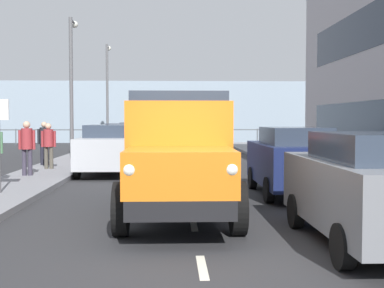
# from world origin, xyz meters

# --- Properties ---
(ground_plane) EXTENTS (80.00, 80.00, 0.00)m
(ground_plane) POSITION_xyz_m (0.00, -11.64, 0.00)
(ground_plane) COLOR #2D2D30
(sidewalk_left) EXTENTS (2.14, 39.54, 0.15)m
(sidewalk_left) POSITION_xyz_m (-4.66, -11.64, 0.07)
(sidewalk_left) COLOR gray
(sidewalk_left) RESTS_ON ground_plane
(sidewalk_right) EXTENTS (2.14, 39.54, 0.15)m
(sidewalk_right) POSITION_xyz_m (4.66, -11.64, 0.07)
(sidewalk_right) COLOR gray
(sidewalk_right) RESTS_ON ground_plane
(road_centreline_markings) EXTENTS (0.12, 34.79, 0.01)m
(road_centreline_markings) POSITION_xyz_m (0.00, -10.76, 0.00)
(road_centreline_markings) COLOR silver
(road_centreline_markings) RESTS_ON ground_plane
(sea_horizon) EXTENTS (80.00, 0.80, 5.00)m
(sea_horizon) POSITION_xyz_m (0.00, -34.41, 2.50)
(sea_horizon) COLOR #8C9EAD
(sea_horizon) RESTS_ON ground_plane
(seawall_railing) EXTENTS (28.08, 0.08, 1.20)m
(seawall_railing) POSITION_xyz_m (-0.00, -30.81, 0.92)
(seawall_railing) COLOR #4C5156
(seawall_railing) RESTS_ON ground_plane
(truck_vintage_orange) EXTENTS (2.17, 5.64, 2.43)m
(truck_vintage_orange) POSITION_xyz_m (0.27, -2.27, 1.18)
(truck_vintage_orange) COLOR black
(truck_vintage_orange) RESTS_ON ground_plane
(car_grey_kerbside_near) EXTENTS (1.89, 4.04, 1.72)m
(car_grey_kerbside_near) POSITION_xyz_m (-2.64, -0.19, 0.90)
(car_grey_kerbside_near) COLOR slate
(car_grey_kerbside_near) RESTS_ON ground_plane
(car_navy_kerbside_1) EXTENTS (1.82, 3.87, 1.72)m
(car_navy_kerbside_1) POSITION_xyz_m (-2.64, -5.31, 0.89)
(car_navy_kerbside_1) COLOR navy
(car_navy_kerbside_1) RESTS_ON ground_plane
(car_silver_oppositeside_0) EXTENTS (1.81, 4.23, 1.72)m
(car_silver_oppositeside_0) POSITION_xyz_m (2.64, -10.41, 0.90)
(car_silver_oppositeside_0) COLOR #B7BABF
(car_silver_oppositeside_0) RESTS_ON ground_plane
(car_red_oppositeside_1) EXTENTS (1.94, 4.10, 1.72)m
(car_red_oppositeside_1) POSITION_xyz_m (2.64, -16.29, 0.90)
(car_red_oppositeside_1) COLOR #B21E1E
(car_red_oppositeside_1) RESTS_ON ground_plane
(car_black_oppositeside_2) EXTENTS (1.92, 4.50, 1.72)m
(car_black_oppositeside_2) POSITION_xyz_m (2.64, -22.63, 0.90)
(car_black_oppositeside_2) COLOR black
(car_black_oppositeside_2) RESTS_ON ground_plane
(pedestrian_with_bag) EXTENTS (0.53, 0.34, 1.71)m
(pedestrian_with_bag) POSITION_xyz_m (4.95, -8.77, 1.16)
(pedestrian_with_bag) COLOR #383342
(pedestrian_with_bag) RESTS_ON sidewalk_right
(pedestrian_by_lamp) EXTENTS (0.53, 0.34, 1.62)m
(pedestrian_by_lamp) POSITION_xyz_m (4.81, -10.95, 1.10)
(pedestrian_by_lamp) COLOR #4C473D
(pedestrian_by_lamp) RESTS_ON sidewalk_right
(pedestrian_couple_b) EXTENTS (0.53, 0.34, 1.67)m
(pedestrian_couple_b) POSITION_xyz_m (5.33, -12.47, 1.13)
(pedestrian_couple_b) COLOR black
(pedestrian_couple_b) RESTS_ON sidewalk_right
(lamp_post_promenade) EXTENTS (0.32, 1.14, 6.24)m
(lamp_post_promenade) POSITION_xyz_m (4.85, -15.53, 3.88)
(lamp_post_promenade) COLOR #59595B
(lamp_post_promenade) RESTS_ON sidewalk_right
(lamp_post_far) EXTENTS (0.32, 1.14, 6.70)m
(lamp_post_far) POSITION_xyz_m (4.69, -26.73, 4.12)
(lamp_post_far) COLOR #59595B
(lamp_post_far) RESTS_ON sidewalk_right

